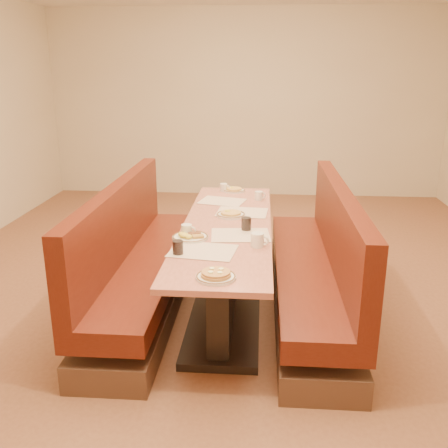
# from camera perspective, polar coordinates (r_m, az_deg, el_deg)

# --- Properties ---
(ground) EXTENTS (8.00, 8.00, 0.00)m
(ground) POSITION_cam_1_polar(r_m,az_deg,el_deg) (4.27, 0.32, -9.66)
(ground) COLOR #9E6647
(ground) RESTS_ON ground
(room_envelope) EXTENTS (6.04, 8.04, 2.82)m
(room_envelope) POSITION_cam_1_polar(r_m,az_deg,el_deg) (3.80, 0.37, 17.20)
(room_envelope) COLOR beige
(room_envelope) RESTS_ON ground
(diner_table) EXTENTS (0.70, 2.50, 0.75)m
(diner_table) POSITION_cam_1_polar(r_m,az_deg,el_deg) (4.12, 0.33, -5.02)
(diner_table) COLOR black
(diner_table) RESTS_ON ground
(booth_left) EXTENTS (0.55, 2.50, 1.05)m
(booth_left) POSITION_cam_1_polar(r_m,az_deg,el_deg) (4.23, -9.64, -4.82)
(booth_left) COLOR #4C3326
(booth_left) RESTS_ON ground
(booth_right) EXTENTS (0.55, 2.50, 1.05)m
(booth_right) POSITION_cam_1_polar(r_m,az_deg,el_deg) (4.14, 10.54, -5.40)
(booth_right) COLOR #4C3326
(booth_right) RESTS_ON ground
(placemat_near_left) EXTENTS (0.48, 0.39, 0.00)m
(placemat_near_left) POSITION_cam_1_polar(r_m,az_deg,el_deg) (3.41, -2.41, -3.07)
(placemat_near_left) COLOR beige
(placemat_near_left) RESTS_ON diner_table
(placemat_near_right) EXTENTS (0.46, 0.36, 0.00)m
(placemat_near_right) POSITION_cam_1_polar(r_m,az_deg,el_deg) (3.73, 1.89, -1.26)
(placemat_near_right) COLOR beige
(placemat_near_right) RESTS_ON diner_table
(placemat_far_left) EXTENTS (0.46, 0.39, 0.00)m
(placemat_far_left) POSITION_cam_1_polar(r_m,az_deg,el_deg) (4.66, -0.21, 2.62)
(placemat_far_left) COLOR beige
(placemat_far_left) RESTS_ON diner_table
(placemat_far_right) EXTENTS (0.45, 0.36, 0.00)m
(placemat_far_right) POSITION_cam_1_polar(r_m,az_deg,el_deg) (4.31, 2.08, 1.35)
(placemat_far_right) COLOR beige
(placemat_far_right) RESTS_ON diner_table
(pancake_plate) EXTENTS (0.24, 0.24, 0.05)m
(pancake_plate) POSITION_cam_1_polar(r_m,az_deg,el_deg) (2.98, -0.93, -5.91)
(pancake_plate) COLOR silver
(pancake_plate) RESTS_ON diner_table
(eggs_plate) EXTENTS (0.27, 0.27, 0.05)m
(eggs_plate) POSITION_cam_1_polar(r_m,az_deg,el_deg) (3.66, -3.91, -1.44)
(eggs_plate) COLOR silver
(eggs_plate) RESTS_ON diner_table
(extra_plate_mid) EXTENTS (0.24, 0.24, 0.05)m
(extra_plate_mid) POSITION_cam_1_polar(r_m,az_deg,el_deg) (4.20, 0.78, 1.12)
(extra_plate_mid) COLOR silver
(extra_plate_mid) RESTS_ON diner_table
(extra_plate_far) EXTENTS (0.22, 0.22, 0.04)m
(extra_plate_far) POSITION_cam_1_polar(r_m,az_deg,el_deg) (5.04, 1.16, 3.91)
(extra_plate_far) COLOR silver
(extra_plate_far) RESTS_ON diner_table
(coffee_mug_a) EXTENTS (0.13, 0.09, 0.10)m
(coffee_mug_a) POSITION_cam_1_polar(r_m,az_deg,el_deg) (3.49, 3.89, -1.80)
(coffee_mug_a) COLOR silver
(coffee_mug_a) RESTS_ON diner_table
(coffee_mug_b) EXTENTS (0.11, 0.08, 0.09)m
(coffee_mug_b) POSITION_cam_1_polar(r_m,az_deg,el_deg) (3.72, -4.24, -0.68)
(coffee_mug_b) COLOR silver
(coffee_mug_b) RESTS_ON diner_table
(coffee_mug_c) EXTENTS (0.11, 0.08, 0.08)m
(coffee_mug_c) POSITION_cam_1_polar(r_m,az_deg,el_deg) (4.72, 4.03, 3.26)
(coffee_mug_c) COLOR silver
(coffee_mug_c) RESTS_ON diner_table
(coffee_mug_d) EXTENTS (0.10, 0.07, 0.08)m
(coffee_mug_d) POSITION_cam_1_polar(r_m,az_deg,el_deg) (5.04, -0.01, 4.21)
(coffee_mug_d) COLOR silver
(coffee_mug_d) RESTS_ON diner_table
(soda_tumbler_near) EXTENTS (0.07, 0.07, 0.10)m
(soda_tumbler_near) POSITION_cam_1_polar(r_m,az_deg,el_deg) (3.35, -5.29, -2.71)
(soda_tumbler_near) COLOR black
(soda_tumbler_near) RESTS_ON diner_table
(soda_tumbler_mid) EXTENTS (0.08, 0.08, 0.10)m
(soda_tumbler_mid) POSITION_cam_1_polar(r_m,az_deg,el_deg) (3.83, 2.56, 0.00)
(soda_tumbler_mid) COLOR black
(soda_tumbler_mid) RESTS_ON diner_table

